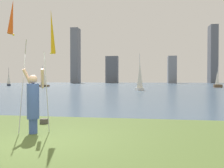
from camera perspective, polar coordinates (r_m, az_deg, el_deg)
ground at (r=57.20m, az=5.84°, el=-0.65°), size 120.00×138.00×0.12m
person at (r=7.86m, az=-18.15°, el=-3.95°), size 0.74×0.55×2.02m
kite_flag_left at (r=7.82m, az=-22.52°, el=13.63°), size 0.16×1.01×4.02m
kite_flag_right at (r=8.27m, az=-14.04°, el=11.40°), size 0.16×0.80×3.95m
bag at (r=9.56m, az=-15.79°, el=-8.48°), size 0.25×0.21×0.19m
sailboat_0 at (r=57.17m, az=-15.91°, el=1.16°), size 3.13×1.92×4.93m
sailboat_1 at (r=36.83m, az=6.59°, el=1.58°), size 1.44×2.06×5.63m
sailboat_2 at (r=54.72m, az=23.70°, el=0.84°), size 1.63×0.82×4.34m
sailboat_4 at (r=67.37m, az=-23.25°, el=0.89°), size 1.68×1.95×4.76m
skyline_tower_0 at (r=116.82m, az=-8.61°, el=6.64°), size 3.55×5.34×25.95m
skyline_tower_1 at (r=113.81m, az=-0.00°, el=3.42°), size 5.73×3.68×12.56m
skyline_tower_2 at (r=111.24m, az=14.01°, el=3.30°), size 3.66×6.23×12.01m
skyline_tower_3 at (r=116.70m, az=22.75°, el=6.48°), size 3.14×6.41×25.58m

